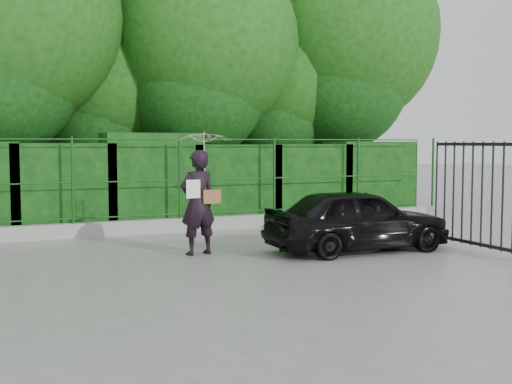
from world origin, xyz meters
name	(u,v)px	position (x,y,z in m)	size (l,w,h in m)	color
ground	(238,270)	(0.00, 0.00, 0.00)	(80.00, 80.00, 0.00)	gray
kerb	(163,226)	(0.00, 4.50, 0.15)	(14.00, 0.25, 0.30)	#9E9E99
fence	(172,178)	(0.22, 4.50, 1.20)	(14.13, 0.06, 1.80)	#134514
hedge	(149,184)	(-0.05, 5.50, 1.01)	(14.20, 1.20, 2.20)	black
trees	(171,44)	(1.14, 7.74, 4.62)	(17.10, 6.15, 8.08)	black
gate	(502,189)	(4.60, -0.72, 1.19)	(0.22, 2.33, 2.36)	black
woman	(202,175)	(-0.05, 1.59, 1.41)	(1.00, 0.98, 2.19)	black
car	(357,219)	(2.65, 0.77, 0.58)	(1.38, 3.42, 1.17)	black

